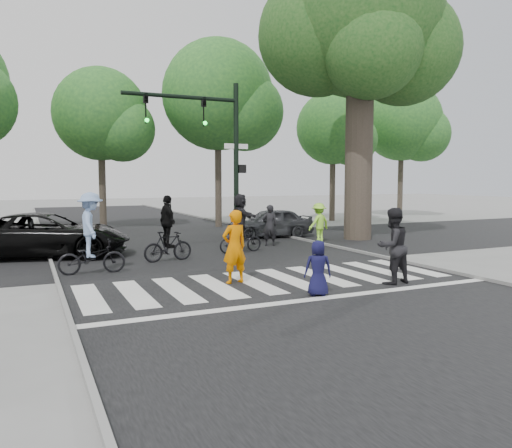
{
  "coord_description": "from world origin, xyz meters",
  "views": [
    {
      "loc": [
        -5.7,
        -10.39,
        2.62
      ],
      "look_at": [
        0.5,
        3.0,
        1.3
      ],
      "focal_mm": 35.0,
      "sensor_mm": 36.0,
      "label": 1
    }
  ],
  "objects": [
    {
      "name": "bg_tree_3",
      "position": [
        4.31,
        15.27,
        6.94
      ],
      "size": [
        6.3,
        6.0,
        10.2
      ],
      "color": "brown",
      "rests_on": "ground"
    },
    {
      "name": "cyclist_left",
      "position": [
        -4.09,
        3.95,
        0.99
      ],
      "size": [
        1.82,
        1.2,
        2.27
      ],
      "color": "black",
      "rests_on": "ground"
    },
    {
      "name": "bg_tree_4",
      "position": [
        12.23,
        16.12,
        5.64
      ],
      "size": [
        4.83,
        4.6,
        8.15
      ],
      "color": "brown",
      "rests_on": "ground"
    },
    {
      "name": "bystander_hivis",
      "position": [
        5.33,
        7.21,
        0.82
      ],
      "size": [
        1.18,
        0.86,
        1.65
      ],
      "primitive_type": "imported",
      "rotation": [
        0.0,
        0.0,
        3.39
      ],
      "color": "#A8FF3E",
      "rests_on": "ground"
    },
    {
      "name": "bg_tree_2",
      "position": [
        -1.76,
        16.62,
        5.78
      ],
      "size": [
        5.04,
        4.8,
        8.4
      ],
      "color": "brown",
      "rests_on": "ground"
    },
    {
      "name": "traffic_signal",
      "position": [
        0.35,
        6.2,
        3.9
      ],
      "size": [
        4.45,
        0.29,
        6.0
      ],
      "color": "black",
      "rests_on": "ground"
    },
    {
      "name": "car_suv",
      "position": [
        -5.1,
        7.74,
        0.75
      ],
      "size": [
        5.89,
        3.8,
        1.51
      ],
      "primitive_type": "imported",
      "rotation": [
        0.0,
        0.0,
        1.31
      ],
      "color": "black",
      "rests_on": "ground"
    },
    {
      "name": "crosswalk",
      "position": [
        0.0,
        0.66,
        0.01
      ],
      "size": [
        10.0,
        3.85,
        0.01
      ],
      "color": "silver",
      "rests_on": "ground"
    },
    {
      "name": "cyclist_right",
      "position": [
        1.26,
        5.96,
        0.94
      ],
      "size": [
        1.72,
        1.6,
        2.12
      ],
      "color": "black",
      "rests_on": "ground"
    },
    {
      "name": "cyclist_mid",
      "position": [
        -1.61,
        5.14,
        0.87
      ],
      "size": [
        1.67,
        1.04,
        2.12
      ],
      "color": "black",
      "rests_on": "ground"
    },
    {
      "name": "road_cross",
      "position": [
        0.0,
        8.0,
        0.01
      ],
      "size": [
        70.0,
        10.0,
        0.01
      ],
      "primitive_type": "cube",
      "color": "black",
      "rests_on": "ground"
    },
    {
      "name": "pedestrian_child",
      "position": [
        0.22,
        -0.92,
        0.63
      ],
      "size": [
        0.72,
        0.6,
        1.27
      ],
      "primitive_type": "imported",
      "rotation": [
        0.0,
        0.0,
        2.77
      ],
      "color": "#13123B",
      "rests_on": "ground"
    },
    {
      "name": "pedestrian_adult",
      "position": [
        2.61,
        -0.59,
        0.96
      ],
      "size": [
        1.0,
        0.81,
        1.92
      ],
      "primitive_type": "imported",
      "rotation": [
        0.0,
        0.0,
        3.24
      ],
      "color": "black",
      "rests_on": "ground"
    },
    {
      "name": "pedestrian_woman",
      "position": [
        -0.97,
        1.13,
        0.93
      ],
      "size": [
        0.74,
        0.55,
        1.86
      ],
      "primitive_type": "imported",
      "rotation": [
        0.0,
        0.0,
        3.31
      ],
      "color": "orange",
      "rests_on": "ground"
    },
    {
      "name": "car_grey",
      "position": [
        4.3,
        9.71,
        0.66
      ],
      "size": [
        4.0,
        1.87,
        1.32
      ],
      "primitive_type": "imported",
      "rotation": [
        0.0,
        0.0,
        -1.65
      ],
      "color": "#37393D",
      "rests_on": "ground"
    },
    {
      "name": "bg_tree_5",
      "position": [
        18.27,
        16.69,
        6.36
      ],
      "size": [
        5.67,
        5.4,
        9.3
      ],
      "color": "brown",
      "rests_on": "ground"
    },
    {
      "name": "ground",
      "position": [
        0.0,
        0.0,
        0.0
      ],
      "size": [
        120.0,
        120.0,
        0.0
      ],
      "primitive_type": "plane",
      "color": "gray",
      "rests_on": "ground"
    },
    {
      "name": "bystander_dark",
      "position": [
        3.0,
        7.13,
        0.82
      ],
      "size": [
        0.69,
        0.58,
        1.63
      ],
      "primitive_type": "imported",
      "rotation": [
        0.0,
        0.0,
        2.78
      ],
      "color": "black",
      "rests_on": "ground"
    },
    {
      "name": "curb_right",
      "position": [
        5.05,
        5.0,
        0.05
      ],
      "size": [
        0.1,
        70.0,
        0.1
      ],
      "primitive_type": "cube",
      "color": "gray",
      "rests_on": "ground"
    },
    {
      "name": "road_stem",
      "position": [
        0.0,
        5.0,
        0.01
      ],
      "size": [
        10.0,
        70.0,
        0.01
      ],
      "primitive_type": "cube",
      "color": "black",
      "rests_on": "ground"
    },
    {
      "name": "curb_left",
      "position": [
        -5.05,
        5.0,
        0.05
      ],
      "size": [
        0.1,
        70.0,
        0.1
      ],
      "primitive_type": "cube",
      "color": "gray",
      "rests_on": "ground"
    },
    {
      "name": "eucalyptus",
      "position": [
        7.53,
        7.67,
        9.08
      ],
      "size": [
        8.3,
        7.2,
        13.0
      ],
      "color": "brown",
      "rests_on": "ground"
    }
  ]
}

